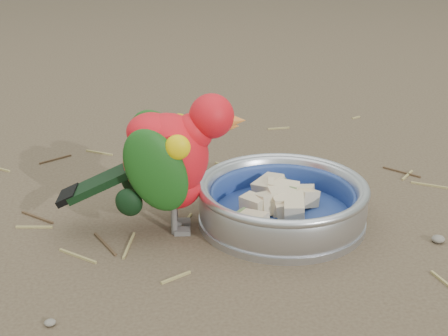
{
  "coord_description": "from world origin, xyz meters",
  "views": [
    {
      "loc": [
        -0.26,
        -0.75,
        0.41
      ],
      "look_at": [
        -0.08,
        0.03,
        0.08
      ],
      "focal_mm": 50.0,
      "sensor_mm": 36.0,
      "label": 1
    }
  ],
  "objects": [
    {
      "name": "bowl_wall",
      "position": [
        -0.01,
        0.0,
        0.04
      ],
      "size": [
        0.24,
        0.24,
        0.04
      ],
      "primitive_type": null,
      "color": "#B2B2BA",
      "rests_on": "food_bowl"
    },
    {
      "name": "ground",
      "position": [
        0.0,
        0.0,
        0.0
      ],
      "size": [
        60.0,
        60.0,
        0.0
      ],
      "primitive_type": "plane",
      "color": "brown"
    },
    {
      "name": "ground_debris",
      "position": [
        -0.04,
        0.0,
        0.0
      ],
      "size": [
        0.9,
        0.8,
        0.01
      ],
      "primitive_type": null,
      "color": "#97874E",
      "rests_on": "ground"
    },
    {
      "name": "lory_parrot",
      "position": [
        -0.16,
        0.02,
        0.09
      ],
      "size": [
        0.25,
        0.15,
        0.19
      ],
      "primitive_type": null,
      "rotation": [
        0.0,
        0.0,
        -1.75
      ],
      "color": "red",
      "rests_on": "ground"
    },
    {
      "name": "food_bowl",
      "position": [
        -0.01,
        0.0,
        0.01
      ],
      "size": [
        0.24,
        0.24,
        0.02
      ],
      "primitive_type": "cylinder",
      "color": "#B2B2BA",
      "rests_on": "ground"
    },
    {
      "name": "fruit_wedges",
      "position": [
        -0.01,
        0.0,
        0.03
      ],
      "size": [
        0.14,
        0.14,
        0.03
      ],
      "primitive_type": null,
      "color": "beige",
      "rests_on": "food_bowl"
    }
  ]
}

